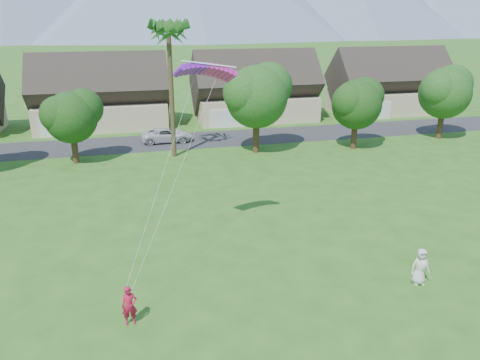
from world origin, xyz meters
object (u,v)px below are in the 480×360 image
object	(u,v)px
kite_flyer	(129,306)
parked_car	(167,135)
parafoil_kite	(206,69)
watcher	(420,267)

from	to	relation	value
kite_flyer	parked_car	xyz separation A→B (m)	(4.50, 30.93, -0.18)
parked_car	parafoil_kite	size ratio (longest dim) A/B	1.56
watcher	parafoil_kite	distance (m)	14.91
kite_flyer	watcher	distance (m)	14.28
kite_flyer	watcher	world-z (taller)	watcher
watcher	parafoil_kite	size ratio (longest dim) A/B	0.56
watcher	parked_car	distance (m)	32.53
kite_flyer	parked_car	size ratio (longest dim) A/B	0.35
parked_car	parafoil_kite	distance (m)	26.07
kite_flyer	parked_car	world-z (taller)	kite_flyer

